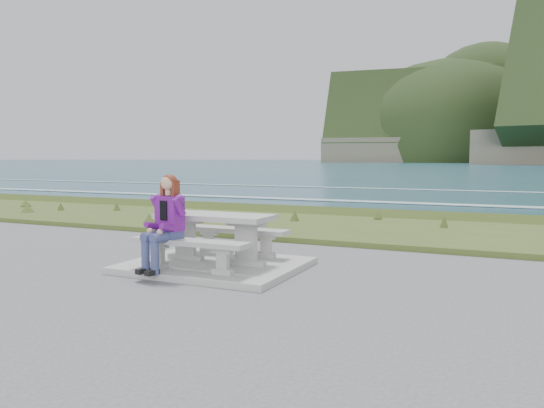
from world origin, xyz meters
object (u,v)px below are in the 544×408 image
at_px(seated_woman, 162,235).
at_px(picnic_table, 215,225).
at_px(bench_seaward, 237,234).
at_px(bench_landward, 190,247).

bearing_deg(seated_woman, picnic_table, 75.52).
height_order(bench_seaward, seated_woman, seated_woman).
relative_size(bench_landward, bench_seaward, 1.00).
bearing_deg(seated_woman, bench_landward, 28.83).
distance_m(picnic_table, bench_landward, 0.74).
height_order(picnic_table, bench_seaward, picnic_table).
relative_size(picnic_table, bench_seaward, 1.00).
bearing_deg(bench_seaward, picnic_table, -90.00).
bearing_deg(bench_seaward, bench_landward, -90.00).
relative_size(bench_seaward, seated_woman, 1.31).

